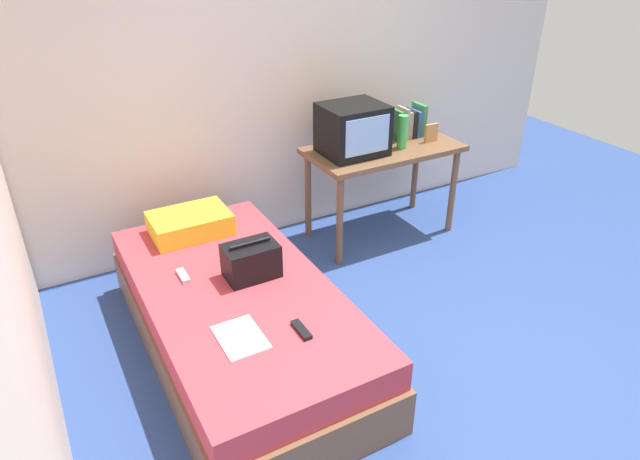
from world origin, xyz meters
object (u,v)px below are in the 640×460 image
at_px(bed, 239,319).
at_px(picture_frame, 431,133).
at_px(desk, 383,158).
at_px(tv, 353,129).
at_px(book_row, 408,123).
at_px(remote_dark, 301,330).
at_px(magazine, 240,337).
at_px(remote_silver, 183,276).
at_px(pillow, 190,223).
at_px(handbag, 251,261).
at_px(water_bottle, 403,132).

xyz_separation_m(bed, picture_frame, (1.89, 0.70, 0.58)).
relative_size(desk, tv, 2.64).
distance_m(tv, book_row, 0.58).
height_order(desk, remote_dark, desk).
bearing_deg(remote_dark, magazine, 160.33).
relative_size(magazine, remote_silver, 2.01).
height_order(picture_frame, pillow, picture_frame).
xyz_separation_m(magazine, remote_silver, (-0.09, 0.65, 0.01)).
relative_size(pillow, handbag, 1.64).
xyz_separation_m(pillow, handbag, (0.15, -0.66, 0.03)).
height_order(remote_dark, remote_silver, same).
bearing_deg(pillow, bed, -87.75).
height_order(bed, picture_frame, picture_frame).
bearing_deg(bed, water_bottle, 23.38).
distance_m(water_bottle, book_row, 0.26).
bearing_deg(magazine, picture_frame, 28.79).
height_order(handbag, magazine, handbag).
bearing_deg(desk, remote_silver, -162.58).
height_order(bed, desk, desk).
bearing_deg(handbag, picture_frame, 19.86).
bearing_deg(book_row, desk, -160.81).
height_order(tv, book_row, tv).
relative_size(remote_dark, remote_silver, 1.08).
bearing_deg(remote_silver, handbag, -26.22).
bearing_deg(pillow, tv, 3.21).
bearing_deg(remote_silver, bed, -45.48).
relative_size(bed, book_row, 7.90).
height_order(bed, pillow, pillow).
relative_size(book_row, remote_silver, 1.76).
xyz_separation_m(bed, remote_dark, (0.14, -0.52, 0.24)).
xyz_separation_m(pillow, remote_dark, (0.17, -1.24, -0.06)).
distance_m(magazine, remote_dark, 0.30).
xyz_separation_m(handbag, remote_silver, (-0.35, 0.17, -0.09)).
xyz_separation_m(desk, remote_dark, (-1.38, -1.30, -0.18)).
bearing_deg(bed, book_row, 26.06).
xyz_separation_m(desk, tv, (-0.28, 0.01, 0.27)).
height_order(bed, remote_dark, remote_dark).
distance_m(desk, remote_silver, 1.84).
bearing_deg(remote_silver, desk, 17.42).
height_order(tv, handbag, tv).
bearing_deg(picture_frame, tv, 172.47).
relative_size(water_bottle, handbag, 0.83).
bearing_deg(picture_frame, pillow, 179.54).
bearing_deg(remote_silver, pillow, 67.31).
relative_size(picture_frame, handbag, 0.47).
height_order(book_row, handbag, book_row).
height_order(handbag, remote_dark, handbag).
height_order(desk, book_row, book_row).
distance_m(water_bottle, magazine, 2.13).
relative_size(pillow, magazine, 1.70).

